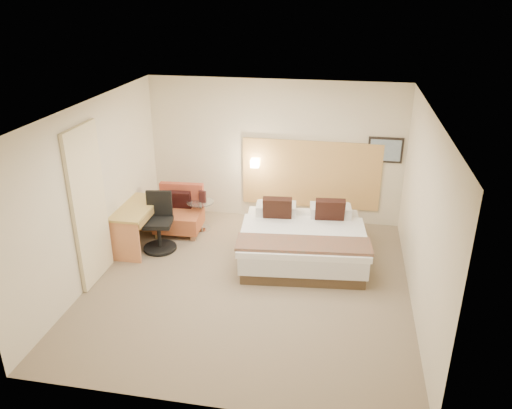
% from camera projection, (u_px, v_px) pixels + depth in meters
% --- Properties ---
extents(floor, '(4.80, 5.00, 0.02)m').
position_uv_depth(floor, '(249.00, 284.00, 7.68)').
color(floor, '#796751').
rests_on(floor, ground).
extents(ceiling, '(4.80, 5.00, 0.02)m').
position_uv_depth(ceiling, '(248.00, 109.00, 6.60)').
color(ceiling, white).
rests_on(ceiling, floor).
extents(wall_back, '(4.80, 0.02, 2.70)m').
position_uv_depth(wall_back, '(275.00, 151.00, 9.41)').
color(wall_back, beige).
rests_on(wall_back, floor).
extents(wall_front, '(4.80, 0.02, 2.70)m').
position_uv_depth(wall_front, '(199.00, 302.00, 4.88)').
color(wall_front, beige).
rests_on(wall_front, floor).
extents(wall_left, '(0.02, 5.00, 2.70)m').
position_uv_depth(wall_left, '(93.00, 192.00, 7.54)').
color(wall_left, beige).
rests_on(wall_left, floor).
extents(wall_right, '(0.02, 5.00, 2.70)m').
position_uv_depth(wall_right, '(424.00, 216.00, 6.74)').
color(wall_right, beige).
rests_on(wall_right, floor).
extents(headboard_panel, '(2.60, 0.04, 1.30)m').
position_uv_depth(headboard_panel, '(311.00, 174.00, 9.41)').
color(headboard_panel, tan).
rests_on(headboard_panel, wall_back).
extents(art_frame, '(0.62, 0.03, 0.47)m').
position_uv_depth(art_frame, '(385.00, 150.00, 8.98)').
color(art_frame, black).
rests_on(art_frame, wall_back).
extents(art_canvas, '(0.54, 0.01, 0.39)m').
position_uv_depth(art_canvas, '(385.00, 150.00, 8.97)').
color(art_canvas, gray).
rests_on(art_canvas, wall_back).
extents(lamp_arm, '(0.02, 0.12, 0.02)m').
position_uv_depth(lamp_arm, '(256.00, 162.00, 9.46)').
color(lamp_arm, silver).
rests_on(lamp_arm, wall_back).
extents(lamp_shade, '(0.15, 0.15, 0.15)m').
position_uv_depth(lamp_shade, '(255.00, 163.00, 9.41)').
color(lamp_shade, '#FFEDC6').
rests_on(lamp_shade, wall_back).
extents(curtain, '(0.06, 0.90, 2.42)m').
position_uv_depth(curtain, '(89.00, 206.00, 7.36)').
color(curtain, beige).
rests_on(curtain, wall_left).
extents(bottle_a, '(0.07, 0.07, 0.20)m').
position_uv_depth(bottle_a, '(197.00, 194.00, 9.24)').
color(bottle_a, '#8BAED8').
rests_on(bottle_a, side_table).
extents(menu_folder, '(0.14, 0.08, 0.22)m').
position_uv_depth(menu_folder, '(202.00, 197.00, 9.12)').
color(menu_folder, '#361616').
rests_on(menu_folder, side_table).
extents(bed, '(2.19, 2.15, 0.99)m').
position_uv_depth(bed, '(303.00, 240.00, 8.32)').
color(bed, '#463423').
rests_on(bed, floor).
extents(lounge_chair, '(0.86, 0.76, 0.86)m').
position_uv_depth(lounge_chair, '(180.00, 214.00, 9.22)').
color(lounge_chair, tan).
rests_on(lounge_chair, floor).
extents(side_table, '(0.62, 0.62, 0.56)m').
position_uv_depth(side_table, '(201.00, 214.00, 9.30)').
color(side_table, silver).
rests_on(side_table, floor).
extents(desk, '(0.57, 1.22, 0.76)m').
position_uv_depth(desk, '(138.00, 215.00, 8.56)').
color(desk, tan).
rests_on(desk, floor).
extents(desk_chair, '(0.65, 0.65, 1.00)m').
position_uv_depth(desk_chair, '(159.00, 227.00, 8.56)').
color(desk_chair, black).
rests_on(desk_chair, floor).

